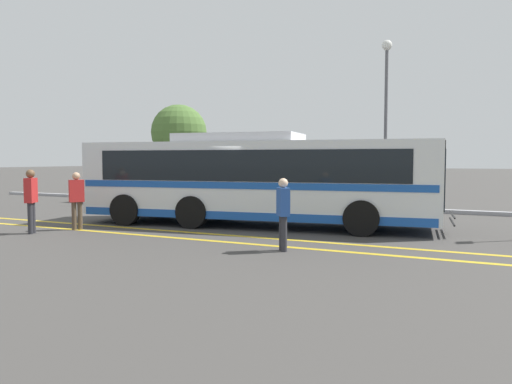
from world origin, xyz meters
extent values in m
plane|color=#423F3D|center=(0.00, 0.00, 0.00)|extent=(220.00, 220.00, 0.00)
cube|color=gold|center=(1.12, -2.02, 0.00)|extent=(31.10, 0.20, 0.01)
cube|color=gold|center=(1.12, -3.05, 0.00)|extent=(31.10, 0.20, 0.01)
cube|color=#99999E|center=(1.12, 6.64, 0.07)|extent=(39.10, 0.36, 0.15)
cube|color=silver|center=(1.12, 0.18, 1.49)|extent=(11.35, 4.09, 2.34)
cube|color=black|center=(1.12, 0.18, 1.93)|extent=(9.82, 3.92, 0.93)
cube|color=#194CA5|center=(1.12, 0.18, 1.34)|extent=(11.14, 4.10, 0.20)
cube|color=#194CA5|center=(1.12, 0.18, 0.44)|extent=(11.14, 4.09, 0.24)
cube|color=black|center=(6.64, 0.94, 1.56)|extent=(0.35, 2.27, 1.67)
cube|color=black|center=(6.64, 0.94, 2.51)|extent=(0.29, 1.81, 0.24)
cube|color=silver|center=(0.57, 0.10, 2.79)|extent=(4.13, 2.59, 0.27)
cube|color=black|center=(6.92, 0.98, 0.55)|extent=(0.31, 1.94, 0.04)
cube|color=black|center=(6.92, 0.98, 0.35)|extent=(0.31, 1.94, 0.04)
cylinder|color=black|center=(4.36, 1.88, 0.50)|extent=(1.03, 0.41, 1.00)
cylinder|color=black|center=(4.70, -0.59, 0.50)|extent=(1.03, 0.41, 1.00)
cylinder|color=black|center=(-0.70, 1.18, 0.50)|extent=(1.03, 0.41, 1.00)
cylinder|color=black|center=(-0.36, -1.29, 0.50)|extent=(1.03, 0.41, 1.00)
cylinder|color=black|center=(-3.01, 0.87, 0.50)|extent=(1.03, 0.41, 1.00)
cylinder|color=black|center=(-2.66, -1.60, 0.50)|extent=(1.03, 0.41, 1.00)
cube|color=#9E9EA3|center=(-8.21, 4.93, 0.61)|extent=(4.92, 2.22, 0.62)
cube|color=black|center=(-8.09, 4.92, 1.16)|extent=(2.13, 1.80, 0.47)
cylinder|color=black|center=(-9.75, 4.14, 0.30)|extent=(0.61, 0.24, 0.60)
cylinder|color=black|center=(-9.63, 5.93, 0.30)|extent=(0.61, 0.24, 0.60)
cylinder|color=black|center=(-6.79, 3.93, 0.30)|extent=(0.61, 0.24, 0.60)
cylinder|color=black|center=(-6.66, 5.72, 0.30)|extent=(0.61, 0.24, 0.60)
cube|color=black|center=(-2.53, 4.70, 0.58)|extent=(4.85, 1.74, 0.57)
cube|color=black|center=(-2.65, 4.70, 1.10)|extent=(2.04, 1.53, 0.46)
cylinder|color=black|center=(-1.02, 5.53, 0.30)|extent=(0.60, 0.20, 0.60)
cylinder|color=black|center=(-1.02, 3.88, 0.30)|extent=(0.60, 0.20, 0.60)
cylinder|color=black|center=(-4.03, 5.52, 0.30)|extent=(0.60, 0.20, 0.60)
cylinder|color=black|center=(-4.03, 3.88, 0.30)|extent=(0.60, 0.20, 0.60)
cube|color=#9E9EA3|center=(3.85, 4.90, 0.58)|extent=(4.15, 2.03, 0.56)
cube|color=black|center=(3.96, 4.91, 1.10)|extent=(1.78, 1.71, 0.48)
cylinder|color=black|center=(2.62, 3.97, 0.30)|extent=(0.61, 0.22, 0.60)
cylinder|color=black|center=(2.56, 5.75, 0.30)|extent=(0.61, 0.22, 0.60)
cylinder|color=black|center=(5.15, 4.06, 0.30)|extent=(0.61, 0.22, 0.60)
cylinder|color=black|center=(5.09, 5.84, 0.30)|extent=(0.61, 0.22, 0.60)
cylinder|color=brown|center=(-3.36, -3.08, 0.42)|extent=(0.14, 0.14, 0.84)
cylinder|color=brown|center=(-3.27, -2.94, 0.42)|extent=(0.14, 0.14, 0.84)
cube|color=red|center=(-3.32, -3.01, 1.17)|extent=(0.42, 0.47, 0.66)
sphere|color=tan|center=(-3.32, -3.01, 1.62)|extent=(0.23, 0.23, 0.23)
cylinder|color=#2D2D33|center=(3.56, -3.50, 0.41)|extent=(0.14, 0.14, 0.82)
cylinder|color=#2D2D33|center=(3.66, -3.63, 0.41)|extent=(0.14, 0.14, 0.82)
cube|color=#264C99|center=(3.61, -3.56, 1.14)|extent=(0.43, 0.47, 0.65)
sphere|color=beige|center=(3.61, -3.56, 1.57)|extent=(0.22, 0.22, 0.22)
cylinder|color=#2D2D33|center=(-3.85, -4.24, 0.44)|extent=(0.14, 0.14, 0.89)
cylinder|color=#2D2D33|center=(-3.92, -4.09, 0.44)|extent=(0.14, 0.14, 0.89)
cube|color=red|center=(-3.89, -4.16, 1.24)|extent=(0.38, 0.47, 0.70)
sphere|color=brown|center=(-3.89, -4.16, 1.71)|extent=(0.24, 0.24, 0.24)
cylinder|color=#59595E|center=(3.65, 7.89, 3.39)|extent=(0.14, 0.14, 6.78)
sphere|color=silver|center=(3.65, 7.89, 7.00)|extent=(0.44, 0.44, 0.44)
cylinder|color=#513823|center=(-8.82, 10.43, 1.24)|extent=(0.28, 0.28, 2.48)
sphere|color=#4C7033|center=(-8.82, 10.43, 3.69)|extent=(3.25, 3.25, 3.25)
camera|label=1|loc=(7.98, -14.11, 2.11)|focal=35.00mm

